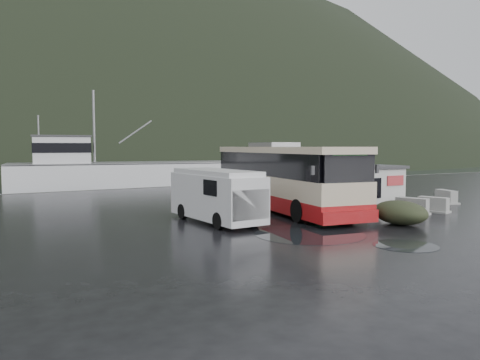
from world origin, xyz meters
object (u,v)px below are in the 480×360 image
waste_bin_right (323,221)px  jersey_barrier_a (412,214)px  dome_tent (400,224)px  white_van (216,222)px  jersey_barrier_b (433,212)px  coach_bus (281,209)px  fishing_trawler (126,181)px  waste_bin_left (328,216)px  ticket_kiosk (374,207)px  jersey_barrier_c (446,203)px

waste_bin_right → jersey_barrier_a: waste_bin_right is taller
dome_tent → white_van: bearing=144.9°
waste_bin_right → jersey_barrier_b: size_ratio=0.91×
coach_bus → white_van: 5.53m
jersey_barrier_b → coach_bus: bearing=141.7°
fishing_trawler → dome_tent: bearing=-76.3°
jersey_barrier_a → fishing_trawler: size_ratio=0.07×
jersey_barrier_a → waste_bin_right: bearing=174.5°
waste_bin_right → jersey_barrier_b: 7.15m
waste_bin_left → waste_bin_right: bearing=-138.5°
coach_bus → ticket_kiosk: coach_bus is taller
white_van → fishing_trawler: fishing_trawler is taller
waste_bin_right → fishing_trawler: fishing_trawler is taller
coach_bus → dome_tent: coach_bus is taller
waste_bin_left → jersey_barrier_a: bearing=-22.3°
coach_bus → fishing_trawler: fishing_trawler is taller
ticket_kiosk → jersey_barrier_c: 5.28m
white_van → waste_bin_left: white_van is taller
waste_bin_right → ticket_kiosk: ticket_kiosk is taller
dome_tent → waste_bin_right: bearing=135.5°
white_van → ticket_kiosk: (10.34, 0.14, 0.00)m
jersey_barrier_b → waste_bin_right: bearing=175.2°
ticket_kiosk → fishing_trawler: fishing_trawler is taller
jersey_barrier_c → fishing_trawler: fishing_trawler is taller
white_van → jersey_barrier_b: white_van is taller
coach_bus → jersey_barrier_a: 6.81m
white_van → jersey_barrier_a: size_ratio=3.45×
jersey_barrier_b → fishing_trawler: bearing=103.8°
white_van → dome_tent: bearing=-37.1°
white_van → jersey_barrier_b: 11.84m
jersey_barrier_a → jersey_barrier_b: 1.61m
ticket_kiosk → fishing_trawler: size_ratio=0.12×
dome_tent → ticket_kiosk: size_ratio=0.89×
waste_bin_left → dome_tent: size_ratio=0.54×
white_van → jersey_barrier_a: 10.27m
waste_bin_right → jersey_barrier_c: size_ratio=0.90×
ticket_kiosk → jersey_barrier_b: 3.30m
dome_tent → jersey_barrier_b: 5.03m
waste_bin_left → dome_tent: (1.09, -3.56, 0.00)m
ticket_kiosk → coach_bus: bearing=163.6°
ticket_kiosk → jersey_barrier_a: (-0.49, -3.04, 0.00)m
jersey_barrier_b → jersey_barrier_a: bearing=177.6°
ticket_kiosk → fishing_trawler: (-6.24, 26.89, 0.00)m
ticket_kiosk → jersey_barrier_c: bearing=-7.2°
dome_tent → jersey_barrier_b: size_ratio=1.69×
white_van → jersey_barrier_c: white_van is taller
white_van → jersey_barrier_a: bearing=-18.4°
white_van → fishing_trawler: size_ratio=0.23×
waste_bin_left → ticket_kiosk: ticket_kiosk is taller
jersey_barrier_b → white_van: bearing=165.5°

